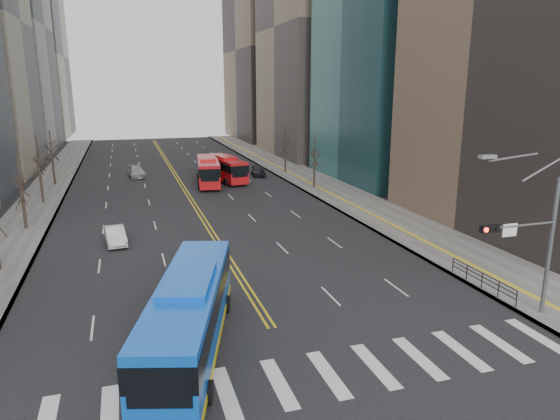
{
  "coord_description": "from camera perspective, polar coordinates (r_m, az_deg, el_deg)",
  "views": [
    {
      "loc": [
        -6.96,
        -18.61,
        12.74
      ],
      "look_at": [
        2.82,
        12.61,
        4.59
      ],
      "focal_mm": 32.0,
      "sensor_mm": 36.0,
      "label": 1
    }
  ],
  "objects": [
    {
      "name": "pedestrian_railing",
      "position": [
        34.64,
        22.1,
        -7.21
      ],
      "size": [
        0.06,
        6.06,
        1.02
      ],
      "color": "black",
      "rests_on": "sidewalk_right"
    },
    {
      "name": "car_dark_mid",
      "position": [
        72.85,
        -2.51,
        4.53
      ],
      "size": [
        2.45,
        4.76,
        1.55
      ],
      "primitive_type": "imported",
      "rotation": [
        0.0,
        0.0,
        -0.14
      ],
      "color": "black",
      "rests_on": "ground"
    },
    {
      "name": "car_white",
      "position": [
        43.51,
        -18.31,
        -2.78
      ],
      "size": [
        1.98,
        4.47,
        1.43
      ],
      "primitive_type": "imported",
      "rotation": [
        0.0,
        0.0,
        0.11
      ],
      "color": "silver",
      "rests_on": "ground"
    },
    {
      "name": "ground",
      "position": [
        23.6,
        2.76,
        -18.69
      ],
      "size": [
        220.0,
        220.0,
        0.0
      ],
      "primitive_type": "plane",
      "color": "black"
    },
    {
      "name": "red_bus_far",
      "position": [
        69.22,
        -6.25,
        4.93
      ],
      "size": [
        4.14,
        11.15,
        3.46
      ],
      "color": "red",
      "rests_on": "ground"
    },
    {
      "name": "centerline",
      "position": [
        75.03,
        -11.85,
        3.92
      ],
      "size": [
        0.55,
        100.0,
        0.01
      ],
      "color": "gold",
      "rests_on": "ground"
    },
    {
      "name": "blue_bus",
      "position": [
        25.14,
        -10.31,
        -11.46
      ],
      "size": [
        6.53,
        13.65,
        3.87
      ],
      "color": "blue",
      "rests_on": "ground"
    },
    {
      "name": "crosswalk",
      "position": [
        23.6,
        2.76,
        -18.68
      ],
      "size": [
        26.7,
        4.0,
        0.01
      ],
      "color": "silver",
      "rests_on": "ground"
    },
    {
      "name": "street_trees",
      "position": [
        53.74,
        -17.5,
        4.93
      ],
      "size": [
        35.2,
        47.2,
        7.6
      ],
      "color": "#2D221B",
      "rests_on": "ground"
    },
    {
      "name": "signal_mast",
      "position": [
        30.27,
        26.76,
        -2.64
      ],
      "size": [
        5.37,
        0.37,
        9.39
      ],
      "color": "slate",
      "rests_on": "ground"
    },
    {
      "name": "office_towers",
      "position": [
        88.12,
        -13.55,
        20.92
      ],
      "size": [
        83.0,
        134.0,
        58.0
      ],
      "color": "gray",
      "rests_on": "ground"
    },
    {
      "name": "car_silver",
      "position": [
        74.63,
        -16.09,
        4.2
      ],
      "size": [
        2.64,
        5.38,
        1.51
      ],
      "primitive_type": "imported",
      "rotation": [
        0.0,
        0.0,
        0.1
      ],
      "color": "#999A9E",
      "rests_on": "ground"
    },
    {
      "name": "red_bus_near",
      "position": [
        66.96,
        -8.22,
        4.63
      ],
      "size": [
        4.08,
        11.68,
        3.62
      ],
      "color": "red",
      "rests_on": "ground"
    },
    {
      "name": "car_dark_far",
      "position": [
        82.95,
        -5.63,
        5.56
      ],
      "size": [
        3.58,
        5.29,
        1.35
      ],
      "primitive_type": "imported",
      "rotation": [
        0.0,
        0.0,
        0.3
      ],
      "color": "black",
      "rests_on": "ground"
    },
    {
      "name": "sidewalk_left",
      "position": [
        65.56,
        -25.41,
        1.49
      ],
      "size": [
        5.0,
        130.0,
        0.15
      ],
      "primitive_type": "cube",
      "color": "slate",
      "rests_on": "ground"
    },
    {
      "name": "sidewalk_right",
      "position": [
        69.32,
        3.58,
        3.44
      ],
      "size": [
        7.0,
        130.0,
        0.15
      ],
      "primitive_type": "cube",
      "color": "slate",
      "rests_on": "ground"
    }
  ]
}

